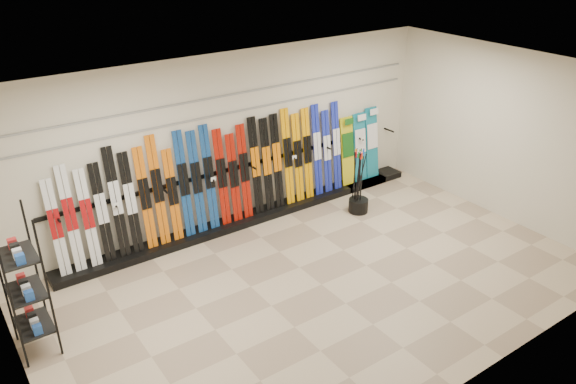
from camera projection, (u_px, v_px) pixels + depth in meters
floor at (322, 285)px, 8.30m from camera, size 8.00×8.00×0.00m
back_wall at (233, 140)px, 9.48m from camera, size 8.00×0.00×8.00m
left_wall at (9, 295)px, 5.58m from camera, size 0.00×5.00×5.00m
right_wall at (506, 135)px, 9.70m from camera, size 0.00×5.00×5.00m
ceiling at (328, 86)px, 6.99m from camera, size 8.00×8.00×0.00m
ski_rack_base at (253, 217)px, 10.07m from camera, size 8.00×0.40×0.12m
skis at (217, 179)px, 9.39m from camera, size 5.38×0.25×1.80m
snowboards at (360, 147)px, 11.10m from camera, size 0.94×0.22×1.43m
accessory_rack at (24, 284)px, 6.68m from camera, size 0.40×0.60×1.89m
pole_bin at (358, 205)px, 10.33m from camera, size 0.36×0.36×0.25m
ski_poles at (358, 182)px, 10.11m from camera, size 0.27×0.31×1.18m
slatwall_rail_0 at (232, 112)px, 9.25m from camera, size 7.60×0.02×0.03m
slatwall_rail_1 at (231, 95)px, 9.12m from camera, size 7.60×0.02×0.03m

